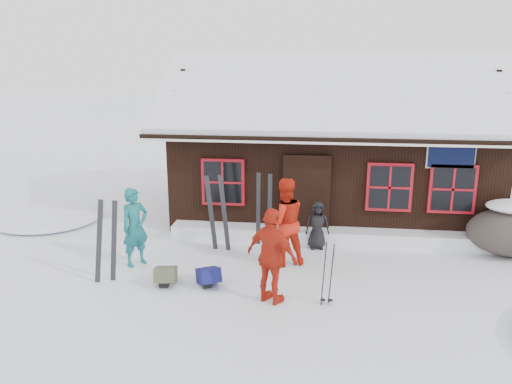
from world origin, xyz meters
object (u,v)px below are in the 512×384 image
boulder (511,230)px  backpack_blue (209,279)px  skier_orange_left (284,222)px  skier_crouched (317,225)px  ski_pair_left (106,242)px  backpack_olive (166,278)px  skier_orange_right (272,256)px  skier_teal (135,227)px  ski_poles (327,275)px

boulder → backpack_blue: boulder is taller
boulder → skier_orange_left: bearing=-166.7°
skier_orange_left → skier_crouched: skier_orange_left is taller
ski_pair_left → backpack_olive: 1.33m
skier_orange_right → backpack_olive: (-2.08, 0.44, -0.73)m
skier_orange_right → skier_crouched: bearing=-76.5°
skier_teal → skier_orange_left: skier_orange_left is taller
backpack_blue → boulder: bearing=-7.8°
skier_orange_right → skier_teal: bearing=5.2°
skier_orange_right → ski_poles: 1.02m
skier_teal → skier_orange_left: 3.10m
skier_teal → backpack_olive: size_ratio=3.18×
skier_crouched → skier_teal: bearing=-167.1°
skier_orange_right → ski_pair_left: skier_orange_right is taller
skier_orange_left → backpack_olive: bearing=8.3°
backpack_blue → skier_teal: bearing=126.3°
skier_orange_right → ski_poles: bearing=-148.9°
skier_orange_right → backpack_olive: skier_orange_right is taller
ski_poles → backpack_blue: ski_poles is taller
ski_poles → backpack_blue: size_ratio=2.36×
boulder → ski_poles: (-4.04, -2.88, -0.00)m
ski_pair_left → skier_orange_left: bearing=11.1°
ski_pair_left → boulder: bearing=6.4°
ski_pair_left → backpack_olive: (1.15, -0.02, -0.66)m
skier_crouched → ski_pair_left: 4.62m
skier_orange_left → ski_pair_left: 3.56m
skier_orange_left → ski_poles: bearing=94.4°
ski_pair_left → backpack_olive: bearing=-11.2°
ski_poles → skier_crouched: bearing=94.2°
backpack_blue → ski_poles: bearing=-41.0°
skier_crouched → backpack_olive: size_ratio=2.13×
skier_teal → backpack_blue: size_ratio=3.27×
ski_poles → backpack_blue: bearing=167.6°
skier_orange_left → ski_poles: skier_orange_left is taller
skier_crouched → skier_orange_right: bearing=-113.7°
ski_pair_left → skier_crouched: bearing=19.6°
backpack_olive → skier_orange_right: bearing=-22.3°
skier_crouched → backpack_olive: (-2.85, -2.32, -0.41)m
skier_crouched → backpack_blue: (-2.04, -2.24, -0.42)m
backpack_olive → skier_orange_left: bearing=20.9°
skier_crouched → boulder: 4.24m
skier_teal → skier_crouched: bearing=-31.7°
skier_orange_right → boulder: skier_orange_right is taller
skier_orange_left → skier_orange_right: skier_orange_left is taller
backpack_olive → ski_poles: bearing=-18.0°
boulder → backpack_blue: (-6.27, -2.39, -0.42)m
skier_orange_right → backpack_olive: size_ratio=3.33×
skier_teal → boulder: bearing=-41.4°
skier_orange_left → boulder: 5.07m
backpack_olive → boulder: bearing=8.9°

